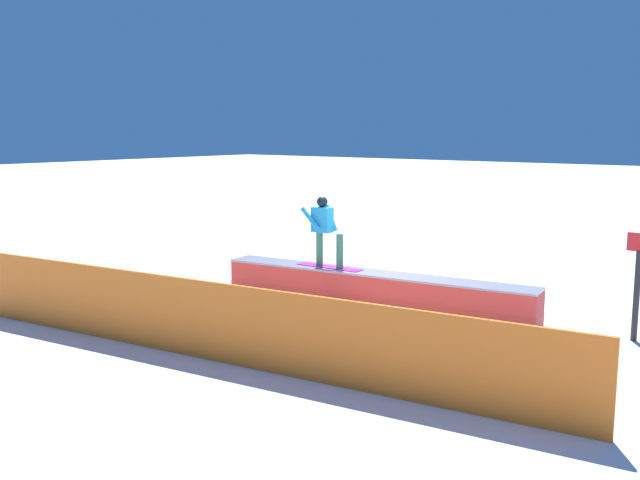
{
  "coord_description": "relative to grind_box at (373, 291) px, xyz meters",
  "views": [
    {
      "loc": [
        -7.53,
        11.44,
        3.45
      ],
      "look_at": [
        0.48,
        1.06,
        1.41
      ],
      "focal_mm": 40.15,
      "sensor_mm": 36.0,
      "label": 1
    }
  ],
  "objects": [
    {
      "name": "grind_box",
      "position": [
        0.0,
        0.0,
        0.0
      ],
      "size": [
        6.49,
        1.46,
        0.69
      ],
      "color": "red",
      "rests_on": "ground_plane"
    },
    {
      "name": "ground_plane",
      "position": [
        0.0,
        0.0,
        -0.31
      ],
      "size": [
        120.0,
        120.0,
        0.0
      ],
      "primitive_type": "plane",
      "color": "white"
    },
    {
      "name": "trail_marker",
      "position": [
        -4.67,
        -0.73,
        0.65
      ],
      "size": [
        0.4,
        0.1,
        1.79
      ],
      "color": "#262628",
      "rests_on": "ground_plane"
    },
    {
      "name": "safety_fence",
      "position": [
        0.0,
        4.2,
        0.29
      ],
      "size": [
        11.06,
        1.46,
        1.21
      ],
      "primitive_type": "cube",
      "rotation": [
        0.0,
        0.0,
        0.13
      ],
      "color": "orange",
      "rests_on": "ground_plane"
    },
    {
      "name": "snowboarder",
      "position": [
        1.09,
        0.13,
        1.15
      ],
      "size": [
        1.46,
        0.45,
        1.43
      ],
      "color": "#B82795",
      "rests_on": "grind_box"
    }
  ]
}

